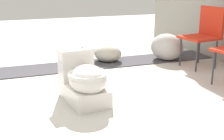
{
  "coord_description": "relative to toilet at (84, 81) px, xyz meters",
  "views": [
    {
      "loc": [
        2.87,
        -0.58,
        1.2
      ],
      "look_at": [
        -0.0,
        0.49,
        0.3
      ],
      "focal_mm": 50.0,
      "sensor_mm": 36.0,
      "label": 1
    }
  ],
  "objects": [
    {
      "name": "ground_plane",
      "position": [
        -0.0,
        -0.19,
        -0.22
      ],
      "size": [
        14.0,
        14.0,
        0.0
      ],
      "primitive_type": "plane",
      "color": "beige"
    },
    {
      "name": "gravel_strip",
      "position": [
        -1.31,
        0.31,
        -0.21
      ],
      "size": [
        0.56,
        8.0,
        0.01
      ],
      "primitive_type": "cube",
      "color": "#423F44",
      "rests_on": "ground"
    },
    {
      "name": "boulder_far",
      "position": [
        -1.42,
        0.76,
        -0.1
      ],
      "size": [
        0.57,
        0.57,
        0.25
      ],
      "primitive_type": "ellipsoid",
      "rotation": [
        0.0,
        0.0,
        0.75
      ],
      "color": "#ADA899",
      "rests_on": "ground"
    },
    {
      "name": "toilet",
      "position": [
        0.0,
        0.0,
        0.0
      ],
      "size": [
        0.67,
        0.45,
        0.52
      ],
      "rotation": [
        0.0,
        0.0,
        0.13
      ],
      "color": "white",
      "rests_on": "ground"
    },
    {
      "name": "boulder_near",
      "position": [
        -1.19,
        1.63,
        -0.02
      ],
      "size": [
        0.65,
        0.61,
        0.41
      ],
      "primitive_type": "ellipsoid",
      "rotation": [
        0.0,
        0.0,
        0.46
      ],
      "color": "#B7B2AD",
      "rests_on": "ground"
    },
    {
      "name": "folding_chair_left",
      "position": [
        -0.7,
        1.93,
        0.29
      ],
      "size": [
        0.48,
        0.48,
        0.83
      ],
      "rotation": [
        0.0,
        0.0,
        -1.46
      ],
      "color": "red",
      "rests_on": "ground"
    }
  ]
}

